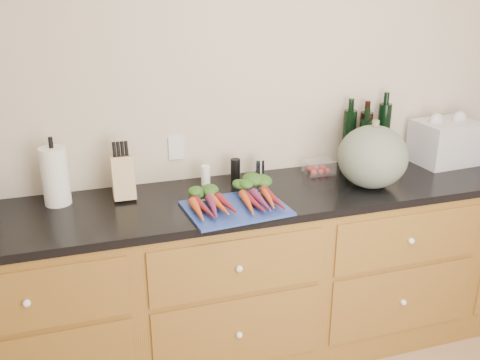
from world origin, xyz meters
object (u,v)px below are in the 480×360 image
object	(u,v)px
carrots	(233,198)
paper_towel	(55,176)
knife_block	(123,178)
cutting_board	(236,208)
squash	(373,157)
tomato_box	(319,167)

from	to	relation	value
carrots	paper_towel	bearing A→B (deg)	161.04
carrots	knife_block	xyz separation A→B (m)	(-0.48, 0.25, 0.07)
knife_block	cutting_board	bearing A→B (deg)	-32.13
cutting_board	carrots	world-z (taller)	carrots
cutting_board	knife_block	bearing A→B (deg)	147.87
squash	knife_block	distance (m)	1.25
carrots	squash	world-z (taller)	squash
cutting_board	tomato_box	xyz separation A→B (m)	(0.58, 0.33, 0.03)
squash	tomato_box	world-z (taller)	squash
cutting_board	carrots	size ratio (longest dim) A/B	1.03
carrots	squash	xyz separation A→B (m)	(0.75, 0.02, 0.12)
carrots	squash	size ratio (longest dim) A/B	1.25
cutting_board	tomato_box	distance (m)	0.67
squash	paper_towel	size ratio (longest dim) A/B	1.28
squash	knife_block	size ratio (longest dim) A/B	1.70
cutting_board	paper_towel	world-z (taller)	paper_towel
squash	paper_towel	bearing A→B (deg)	170.82
cutting_board	tomato_box	bearing A→B (deg)	29.71
carrots	squash	distance (m)	0.76
paper_towel	tomato_box	bearing A→B (deg)	0.42
paper_towel	tomato_box	size ratio (longest dim) A/B	1.83
cutting_board	carrots	xyz separation A→B (m)	(0.00, 0.05, 0.03)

